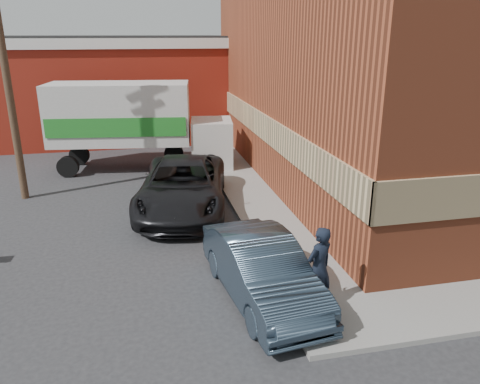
{
  "coord_description": "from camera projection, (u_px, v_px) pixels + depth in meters",
  "views": [
    {
      "loc": [
        -3.29,
        -8.49,
        5.74
      ],
      "look_at": [
        -0.59,
        3.76,
        1.46
      ],
      "focal_mm": 35.0,
      "sensor_mm": 36.0,
      "label": 1
    }
  ],
  "objects": [
    {
      "name": "suv_a",
      "position": [
        183.0,
        186.0,
        15.78
      ],
      "size": [
        3.86,
        6.49,
        1.69
      ],
      "primitive_type": "imported",
      "rotation": [
        0.0,
        0.0,
        -0.18
      ],
      "color": "black",
      "rests_on": "ground"
    },
    {
      "name": "warehouse",
      "position": [
        86.0,
        87.0,
        26.72
      ],
      "size": [
        16.3,
        8.3,
        5.6
      ],
      "color": "maroon",
      "rests_on": "ground"
    },
    {
      "name": "box_truck",
      "position": [
        138.0,
        121.0,
        20.11
      ],
      "size": [
        7.85,
        3.25,
        3.76
      ],
      "rotation": [
        0.0,
        0.0,
        -0.14
      ],
      "color": "silver",
      "rests_on": "ground"
    },
    {
      "name": "sedan",
      "position": [
        262.0,
        270.0,
        10.44
      ],
      "size": [
        2.11,
        4.59,
        1.46
      ],
      "primitive_type": "imported",
      "rotation": [
        0.0,
        0.0,
        0.13
      ],
      "color": "#2F3F4E",
      "rests_on": "ground"
    },
    {
      "name": "utility_pole",
      "position": [
        5.0,
        64.0,
        15.63
      ],
      "size": [
        2.0,
        0.26,
        9.0
      ],
      "color": "brown",
      "rests_on": "ground"
    },
    {
      "name": "man",
      "position": [
        319.0,
        268.0,
        9.85
      ],
      "size": [
        0.8,
        0.69,
        1.85
      ],
      "primitive_type": "imported",
      "rotation": [
        0.0,
        0.0,
        3.58
      ],
      "color": "black",
      "rests_on": "sidewalk_south"
    },
    {
      "name": "sidewalk_west",
      "position": [
        241.0,
        182.0,
        18.8
      ],
      "size": [
        1.8,
        18.0,
        0.12
      ],
      "primitive_type": "cube",
      "color": "gray",
      "rests_on": "ground"
    },
    {
      "name": "brick_building",
      "position": [
        431.0,
        61.0,
        18.91
      ],
      "size": [
        14.25,
        18.25,
        9.36
      ],
      "color": "brown",
      "rests_on": "ground"
    },
    {
      "name": "ground",
      "position": [
        302.0,
        306.0,
        10.37
      ],
      "size": [
        90.0,
        90.0,
        0.0
      ],
      "primitive_type": "plane",
      "color": "#28282B",
      "rests_on": "ground"
    }
  ]
}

